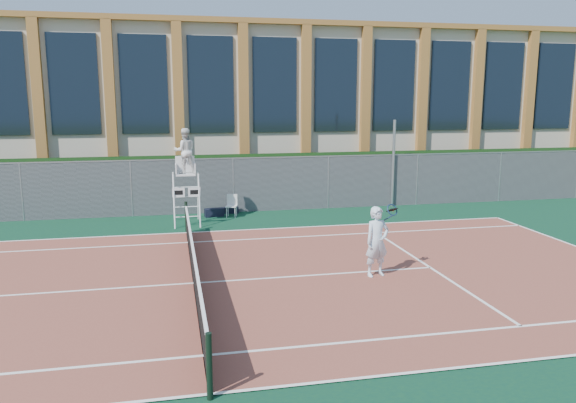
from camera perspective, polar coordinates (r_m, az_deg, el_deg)
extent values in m
plane|color=#233814|center=(14.43, -9.52, -8.29)|extent=(120.00, 120.00, 0.00)
cube|color=#0B3226|center=(15.38, -9.69, -7.09)|extent=(36.00, 20.00, 0.01)
cube|color=brown|center=(14.42, -9.52, -8.22)|extent=(23.77, 10.97, 0.02)
cylinder|color=black|center=(9.04, -8.00, -16.29)|extent=(0.10, 0.10, 1.10)
cylinder|color=black|center=(19.69, -10.29, -1.58)|extent=(0.10, 0.10, 1.10)
cube|color=black|center=(14.29, -9.58, -6.54)|extent=(0.03, 11.00, 0.86)
cube|color=white|center=(14.16, -9.63, -4.78)|extent=(0.06, 11.20, 0.07)
cube|color=black|center=(23.93, -10.66, 1.87)|extent=(40.00, 1.40, 2.20)
cube|color=beige|center=(31.68, -11.20, 9.18)|extent=(44.00, 10.00, 8.00)
cube|color=#98632C|center=(31.86, -11.47, 16.57)|extent=(45.00, 10.60, 0.25)
cylinder|color=#9EA0A5|center=(24.38, 10.65, 3.81)|extent=(0.12, 0.12, 3.71)
cylinder|color=white|center=(20.50, -11.50, -0.06)|extent=(0.06, 0.54, 1.95)
cylinder|color=white|center=(20.52, -8.99, 0.04)|extent=(0.06, 0.54, 1.95)
cylinder|color=white|center=(21.48, -11.52, 0.42)|extent=(0.06, 0.54, 1.95)
cylinder|color=white|center=(21.50, -9.13, 0.51)|extent=(0.06, 0.54, 1.95)
cube|color=white|center=(20.85, -10.37, 2.73)|extent=(0.70, 0.60, 0.06)
cube|color=white|center=(21.09, -10.42, 3.77)|extent=(0.70, 0.05, 0.60)
cube|color=white|center=(20.54, -11.06, 0.90)|extent=(0.44, 0.03, 0.34)
cube|color=white|center=(20.56, -9.50, 0.96)|extent=(0.44, 0.03, 0.34)
imported|color=white|center=(20.81, -10.45, 5.08)|extent=(0.87, 0.72, 1.65)
cube|color=silver|center=(22.03, -5.77, -0.48)|extent=(0.51, 0.51, 0.04)
cube|color=silver|center=(22.17, -5.69, 0.20)|extent=(0.40, 0.16, 0.44)
cylinder|color=silver|center=(21.94, -6.26, -1.13)|extent=(0.03, 0.03, 0.41)
cylinder|color=silver|center=(21.88, -5.41, -1.15)|extent=(0.03, 0.03, 0.41)
cylinder|color=silver|center=(22.26, -6.10, -0.96)|extent=(0.03, 0.03, 0.41)
cylinder|color=silver|center=(22.20, -5.26, -0.98)|extent=(0.03, 0.03, 0.41)
cube|color=black|center=(22.27, -7.51, -1.11)|extent=(0.78, 0.39, 0.32)
cube|color=black|center=(22.83, -5.81, -0.89)|extent=(0.61, 0.29, 0.24)
imported|color=silver|center=(14.73, 9.03, -4.04)|extent=(0.75, 0.57, 1.84)
torus|color=#122645|center=(14.96, 10.54, -0.84)|extent=(0.38, 0.30, 0.30)
sphere|color=#CCE533|center=(15.17, 10.62, -0.88)|extent=(0.07, 0.07, 0.07)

